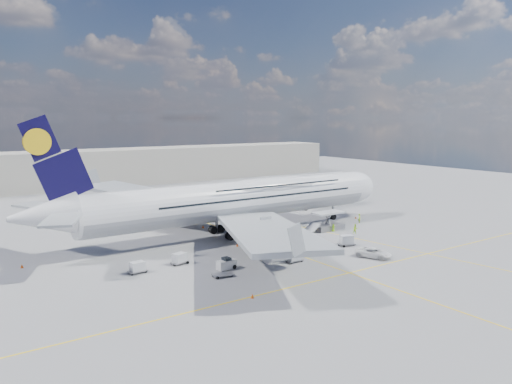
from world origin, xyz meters
TOP-DOWN VIEW (x-y plane):
  - ground at (0.00, 0.00)m, footprint 300.00×300.00m
  - taxi_line_main at (0.00, 0.00)m, footprint 0.25×220.00m
  - taxi_line_cross at (0.00, -20.00)m, footprint 120.00×0.25m
  - taxi_line_diag at (14.00, 10.00)m, footprint 14.16×99.06m
  - airliner at (0.26, 10.00)m, footprint 77.26×79.15m
  - jet_bridge at (29.81, 20.94)m, footprint 18.80×12.10m
  - cargo_loader at (16.82, 2.89)m, footprint 8.53×3.20m
  - terminal at (0.00, 95.00)m, footprint 180.00×16.00m
  - tree_line at (40.00, 140.00)m, footprint 160.00×6.00m
  - dolly_row_a at (-25.46, -2.43)m, footprint 2.80×1.66m
  - dolly_row_b at (-16.13, -10.98)m, footprint 3.21×2.09m
  - dolly_row_c at (-3.14, -11.13)m, footprint 2.72×1.54m
  - dolly_back at (-18.41, -1.85)m, footprint 3.09×2.28m
  - dolly_nose_far at (10.84, -8.54)m, footprint 3.36×2.53m
  - dolly_nose_near at (0.50, -3.51)m, footprint 3.07×2.36m
  - baggage_tug at (-13.83, -8.23)m, footprint 2.98×1.52m
  - catering_truck_inner at (-0.91, 35.26)m, footprint 7.23×3.68m
  - catering_truck_outer at (-19.13, 44.01)m, footprint 7.40×4.33m
  - service_van at (9.04, -16.50)m, footprint 4.69×6.28m
  - crew_nose at (27.21, 3.97)m, footprint 0.85×0.78m
  - crew_loader at (18.92, -2.86)m, footprint 1.15×1.04m
  - crew_wing at (-7.01, -4.59)m, footprint 0.71×1.22m
  - crew_van at (16.64, 0.94)m, footprint 0.88×0.86m
  - crew_tug at (1.36, -5.91)m, footprint 1.07×0.63m
  - cone_nose at (29.92, 7.63)m, footprint 0.38×0.38m
  - cone_wing_left_inner at (-3.06, 18.64)m, footprint 0.50×0.50m
  - cone_wing_left_outer at (-5.56, 30.47)m, footprint 0.49×0.49m
  - cone_wing_right_inner at (-5.26, 2.16)m, footprint 0.42×0.42m
  - cone_wing_right_outer at (-17.49, -20.46)m, footprint 0.44×0.44m
  - cone_tail at (-38.87, 9.90)m, footprint 0.48×0.48m

SIDE VIEW (x-z plane):
  - ground at x=0.00m, z-range 0.00..0.00m
  - taxi_line_main at x=0.00m, z-range 0.00..0.01m
  - taxi_line_cross at x=0.00m, z-range 0.00..0.01m
  - taxi_line_diag at x=14.00m, z-range 0.00..0.01m
  - cone_nose at x=29.92m, z-range -0.01..0.47m
  - cone_wing_right_inner at x=-5.26m, z-range -0.01..0.53m
  - cone_wing_right_outer at x=-17.49m, z-range -0.01..0.55m
  - cone_tail at x=-38.87m, z-range -0.01..0.60m
  - cone_wing_left_outer at x=-5.56m, z-range -0.01..0.61m
  - cone_wing_left_inner at x=-3.06m, z-range -0.01..0.62m
  - dolly_row_b at x=-16.13m, z-range 0.12..0.56m
  - crew_van at x=16.64m, z-range 0.00..1.53m
  - service_van at x=9.04m, z-range 0.00..1.58m
  - baggage_tug at x=-13.83m, z-range -0.11..1.71m
  - crew_tug at x=1.36m, z-range 0.00..1.64m
  - dolly_row_c at x=-3.14m, z-range 0.06..1.74m
  - dolly_row_a at x=-25.46m, z-range 0.06..1.76m
  - dolly_nose_near at x=0.50m, z-range 0.06..1.79m
  - dolly_back at x=-18.41m, z-range 0.07..1.81m
  - crew_loader at x=18.92m, z-range 0.00..1.95m
  - crew_wing at x=-7.01m, z-range 0.00..1.95m
  - crew_nose at x=27.21m, z-range 0.00..1.96m
  - dolly_nose_far at x=10.84m, z-range 0.07..1.97m
  - cargo_loader at x=16.82m, z-range -0.59..3.09m
  - catering_truck_outer at x=-19.13m, z-range -0.15..3.99m
  - catering_truck_inner at x=-0.91m, z-range -0.12..4.00m
  - tree_line at x=40.00m, z-range 0.00..8.00m
  - terminal at x=0.00m, z-range 0.00..12.00m
  - jet_bridge at x=29.81m, z-range 2.60..11.10m
  - airliner at x=0.26m, z-range -4.98..18.72m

